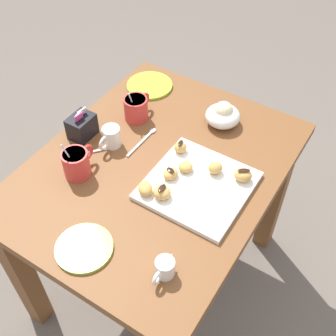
{
  "coord_description": "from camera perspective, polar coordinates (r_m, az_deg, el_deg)",
  "views": [
    {
      "loc": [
        -0.78,
        -0.54,
        1.71
      ],
      "look_at": [
        -0.0,
        -0.05,
        0.72
      ],
      "focal_mm": 45.82,
      "sensor_mm": 36.0,
      "label": 1
    }
  ],
  "objects": [
    {
      "name": "ground_plane",
      "position": [
        1.96,
        -1.17,
        -13.9
      ],
      "size": [
        8.0,
        8.0,
        0.0
      ],
      "primitive_type": "plane",
      "color": "#665B51"
    },
    {
      "name": "dining_table",
      "position": [
        1.49,
        -1.5,
        -3.35
      ],
      "size": [
        0.94,
        0.74,
        0.7
      ],
      "color": "brown",
      "rests_on": "ground_plane"
    },
    {
      "name": "pastry_plate_square",
      "position": [
        1.32,
        4.0,
        -2.35
      ],
      "size": [
        0.3,
        0.3,
        0.02
      ],
      "primitive_type": "cube",
      "color": "white",
      "rests_on": "dining_table"
    },
    {
      "name": "coffee_mug_red_left",
      "position": [
        1.35,
        -12.07,
        0.7
      ],
      "size": [
        0.12,
        0.08,
        0.14
      ],
      "color": "red",
      "rests_on": "dining_table"
    },
    {
      "name": "coffee_mug_red_right",
      "position": [
        1.53,
        -4.25,
        8.03
      ],
      "size": [
        0.12,
        0.08,
        0.13
      ],
      "color": "red",
      "rests_on": "dining_table"
    },
    {
      "name": "cream_pitcher_white",
      "position": [
        1.44,
        -7.56,
        4.22
      ],
      "size": [
        0.1,
        0.06,
        0.07
      ],
      "color": "white",
      "rests_on": "dining_table"
    },
    {
      "name": "sugar_caddy",
      "position": [
        1.49,
        -11.39,
        5.46
      ],
      "size": [
        0.09,
        0.07,
        0.11
      ],
      "color": "black",
      "rests_on": "dining_table"
    },
    {
      "name": "ice_cream_bowl",
      "position": [
        1.52,
        7.3,
        7.04
      ],
      "size": [
        0.12,
        0.12,
        0.09
      ],
      "color": "white",
      "rests_on": "dining_table"
    },
    {
      "name": "chocolate_sauce_pitcher",
      "position": [
        1.13,
        -0.44,
        -13.07
      ],
      "size": [
        0.09,
        0.05,
        0.06
      ],
      "color": "white",
      "rests_on": "dining_table"
    },
    {
      "name": "saucer_lime_left",
      "position": [
        1.21,
        -11.09,
        -10.41
      ],
      "size": [
        0.16,
        0.16,
        0.01
      ],
      "primitive_type": "cylinder",
      "color": "#9EC633",
      "rests_on": "dining_table"
    },
    {
      "name": "saucer_lime_right",
      "position": [
        1.7,
        -2.46,
        10.91
      ],
      "size": [
        0.18,
        0.18,
        0.01
      ],
      "primitive_type": "cylinder",
      "color": "#9EC633",
      "rests_on": "dining_table"
    },
    {
      "name": "loose_spoon_near_saucer",
      "position": [
        1.47,
        -3.1,
        3.92
      ],
      "size": [
        0.16,
        0.02,
        0.01
      ],
      "color": "silver",
      "rests_on": "dining_table"
    },
    {
      "name": "loose_spoon_by_plate",
      "position": [
        1.44,
        -11.47,
        1.85
      ],
      "size": [
        0.13,
        0.11,
        0.01
      ],
      "color": "silver",
      "rests_on": "dining_table"
    },
    {
      "name": "beignet_0",
      "position": [
        1.27,
        -0.8,
        -3.26
      ],
      "size": [
        0.05,
        0.05,
        0.04
      ],
      "primitive_type": "ellipsoid",
      "rotation": [
        0.0,
        0.0,
        3.18
      ],
      "color": "#DBA351",
      "rests_on": "pastry_plate_square"
    },
    {
      "name": "chocolate_drizzle_0",
      "position": [
        1.25,
        -0.81,
        -2.71
      ],
      "size": [
        0.04,
        0.02,
        0.0
      ],
      "primitive_type": "ellipsoid",
      "rotation": [
        0.0,
        0.0,
        3.23
      ],
      "color": "black",
      "rests_on": "beignet_0"
    },
    {
      "name": "beignet_1",
      "position": [
        1.33,
        9.94,
        -0.92
      ],
      "size": [
        0.06,
        0.06,
        0.04
      ],
      "primitive_type": "ellipsoid",
      "rotation": [
        0.0,
        0.0,
        1.8
      ],
      "color": "#DBA351",
      "rests_on": "pastry_plate_square"
    },
    {
      "name": "chocolate_drizzle_1",
      "position": [
        1.31,
        10.06,
        -0.33
      ],
      "size": [
        0.04,
        0.04,
        0.0
      ],
      "primitive_type": "ellipsoid",
      "rotation": [
        0.0,
        0.0,
        2.2
      ],
      "color": "black",
      "rests_on": "beignet_1"
    },
    {
      "name": "beignet_2",
      "position": [
        1.39,
        1.65,
        2.78
      ],
      "size": [
        0.05,
        0.05,
        0.04
      ],
      "primitive_type": "ellipsoid",
      "rotation": [
        0.0,
        0.0,
        0.28
      ],
      "color": "#DBA351",
      "rests_on": "pastry_plate_square"
    },
    {
      "name": "chocolate_drizzle_2",
      "position": [
        1.38,
        1.67,
        3.35
      ],
      "size": [
        0.03,
        0.02,
        0.0
      ],
      "primitive_type": "ellipsoid",
      "rotation": [
        0.0,
        0.0,
        0.22
      ],
      "color": "black",
      "rests_on": "beignet_2"
    },
    {
      "name": "beignet_3",
      "position": [
        1.28,
        -3.04,
        -2.74
      ],
      "size": [
        0.07,
        0.07,
        0.03
      ],
      "primitive_type": "ellipsoid",
      "rotation": [
        0.0,
        0.0,
        5.46
      ],
      "color": "#DBA351",
      "rests_on": "pastry_plate_square"
    },
    {
      "name": "beignet_4",
      "position": [
        1.32,
        0.34,
        -0.77
      ],
      "size": [
        0.06,
        0.05,
        0.03
      ],
      "primitive_type": "ellipsoid",
      "rotation": [
        0.0,
        0.0,
        4.45
      ],
      "color": "#DBA351",
      "rests_on": "pastry_plate_square"
    },
    {
      "name": "chocolate_drizzle_4",
      "position": [
        1.31,
        0.35,
        -0.3
      ],
      "size": [
        0.03,
        0.03,
        0.0
      ],
      "primitive_type": "ellipsoid",
      "rotation": [
        0.0,
        0.0,
        4.37
      ],
      "color": "black",
      "rests_on": "beignet_4"
    },
    {
      "name": "beignet_5",
      "position": [
        1.34,
        6.31,
        0.03
      ],
      "size": [
        0.06,
        0.06,
        0.04
      ],
      "primitive_type": "ellipsoid",
      "rotation": [
        0.0,
        0.0,
        0.98
      ],
      "color": "#DBA351",
      "rests_on": "pastry_plate_square"
    },
    {
      "name": "beignet_6",
      "position": [
        1.34,
        2.36,
        0.17
      ],
      "size": [
        0.05,
        0.06,
        0.03
      ],
      "primitive_type": "ellipsoid",
      "rotation": [
        0.0,
        0.0,
        1.83
      ],
      "color": "#DBA351",
      "rests_on": "pastry_plate_square"
    }
  ]
}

